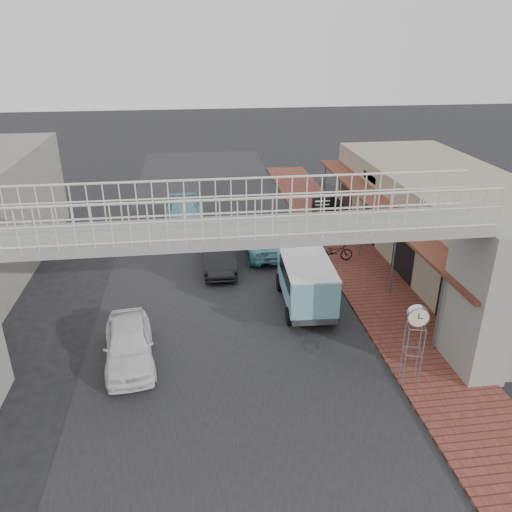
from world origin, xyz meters
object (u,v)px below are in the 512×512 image
object	(u,v)px
arrow_sign	(337,205)
angkot_far	(184,217)
motorcycle_near	(335,252)
motorcycle_far	(325,235)
dark_sedan	(219,253)
street_clock	(417,320)
angkot_van	(306,278)
angkot_curb	(266,235)
white_hatchback	(129,344)

from	to	relation	value
arrow_sign	angkot_far	bearing A→B (deg)	150.18
motorcycle_near	motorcycle_far	bearing A→B (deg)	0.04
dark_sedan	arrow_sign	distance (m)	6.26
street_clock	angkot_far	bearing A→B (deg)	128.19
angkot_far	motorcycle_far	size ratio (longest dim) A/B	3.19
dark_sedan	angkot_van	xyz separation A→B (m)	(3.18, -4.19, 0.59)
angkot_curb	angkot_van	size ratio (longest dim) A/B	1.27
street_clock	motorcycle_near	bearing A→B (deg)	101.67
angkot_curb	angkot_far	bearing A→B (deg)	-43.08
motorcycle_far	street_clock	size ratio (longest dim) A/B	0.58
angkot_curb	arrow_sign	size ratio (longest dim) A/B	1.88
dark_sedan	angkot_curb	bearing A→B (deg)	37.32
motorcycle_far	street_clock	distance (m)	11.39
angkot_far	motorcycle_near	xyz separation A→B (m)	(7.13, -5.51, -0.17)
dark_sedan	street_clock	world-z (taller)	street_clock
white_hatchback	street_clock	bearing A→B (deg)	-21.93
street_clock	angkot_van	bearing A→B (deg)	125.16
white_hatchback	street_clock	size ratio (longest dim) A/B	1.46
angkot_curb	street_clock	xyz separation A→B (m)	(2.80, -11.22, 1.58)
motorcycle_near	street_clock	xyz separation A→B (m)	(-0.20, -9.18, 1.77)
motorcycle_near	angkot_van	bearing A→B (deg)	152.17
arrow_sign	dark_sedan	bearing A→B (deg)	-169.51
motorcycle_near	motorcycle_far	xyz separation A→B (m)	(0.08, 2.08, 0.02)
angkot_curb	arrow_sign	bearing A→B (deg)	166.82
arrow_sign	angkot_van	bearing A→B (deg)	-117.90
white_hatchback	dark_sedan	xyz separation A→B (m)	(3.43, 7.02, 0.02)
street_clock	arrow_sign	bearing A→B (deg)	99.74
angkot_van	angkot_curb	bearing A→B (deg)	99.01
angkot_far	motorcycle_near	distance (m)	9.01
angkot_van	street_clock	xyz separation A→B (m)	(2.12, -5.18, 1.04)
angkot_curb	street_clock	world-z (taller)	street_clock
angkot_far	arrow_sign	bearing A→B (deg)	-31.01
white_hatchback	arrow_sign	xyz separation A→B (m)	(9.33, 8.25, 1.72)
white_hatchback	motorcycle_near	world-z (taller)	white_hatchback
angkot_far	white_hatchback	bearing A→B (deg)	-100.86
dark_sedan	angkot_far	xyz separation A→B (m)	(-1.63, 5.31, 0.03)
dark_sedan	motorcycle_far	distance (m)	5.90
angkot_van	motorcycle_far	xyz separation A→B (m)	(2.40, 6.07, -0.71)
dark_sedan	motorcycle_far	size ratio (longest dim) A/B	2.67
motorcycle_near	arrow_sign	bearing A→B (deg)	-12.91
angkot_far	angkot_van	world-z (taller)	angkot_van
dark_sedan	angkot_curb	distance (m)	3.11
dark_sedan	angkot_far	world-z (taller)	angkot_far
white_hatchback	motorcycle_far	distance (m)	12.67
dark_sedan	arrow_sign	size ratio (longest dim) A/B	1.48
motorcycle_near	angkot_far	bearing A→B (deg)	54.63
angkot_van	motorcycle_far	bearing A→B (deg)	70.95
dark_sedan	angkot_curb	world-z (taller)	angkot_curb
white_hatchback	angkot_far	size ratio (longest dim) A/B	0.78
angkot_far	motorcycle_near	bearing A→B (deg)	-40.23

